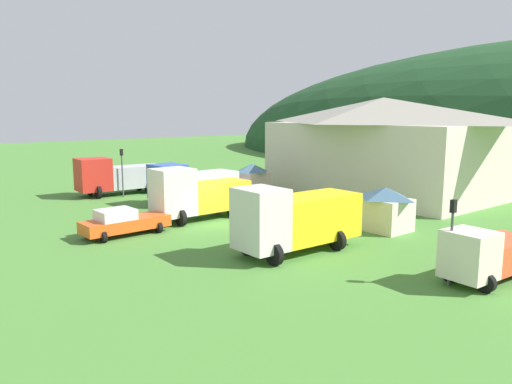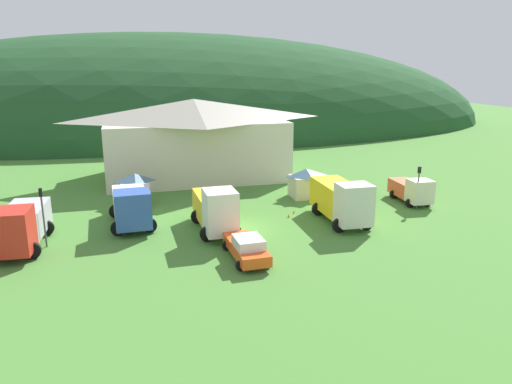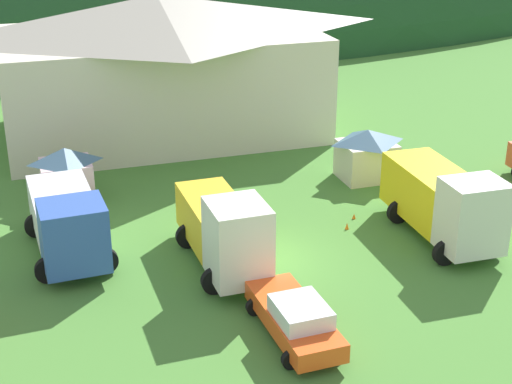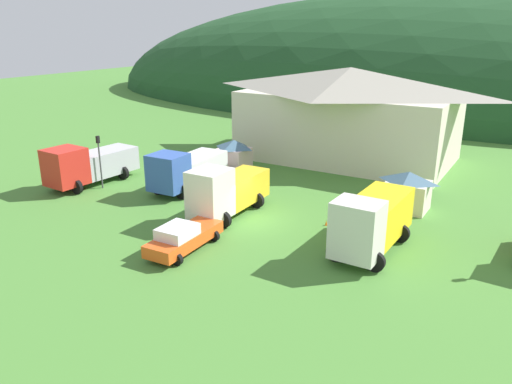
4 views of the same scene
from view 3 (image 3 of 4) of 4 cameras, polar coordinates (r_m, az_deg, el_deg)
ground_plane at (r=33.17m, az=0.79°, el=-4.90°), size 200.00×200.00×0.00m
forested_hill_backdrop at (r=91.91m, az=-12.10°, el=12.60°), size 134.52×60.00×35.87m
depot_building at (r=48.28m, az=-7.16°, el=9.44°), size 20.42×12.28×8.59m
play_shed_cream at (r=41.55m, az=8.22°, el=2.85°), size 3.02×2.63×2.75m
play_shed_pink at (r=39.35m, az=-13.88°, el=1.31°), size 2.67×2.49×2.82m
box_truck_blue at (r=33.60m, az=-13.82°, el=-2.10°), size 3.56×7.53×3.26m
heavy_rig_striped at (r=31.47m, az=-2.34°, el=-2.82°), size 3.08×7.11×3.68m
flatbed_truck_yellow at (r=35.06m, az=13.79°, el=-0.63°), size 3.39×7.26×3.65m
service_pickup_orange at (r=27.46m, az=2.92°, el=-9.30°), size 2.42×5.31×1.66m
traffic_cone_near_pickup at (r=35.97m, az=6.75°, el=-2.75°), size 0.36×0.36×0.64m
traffic_cone_mid_row at (r=37.07m, az=7.27°, el=-1.98°), size 0.36×0.36×0.52m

